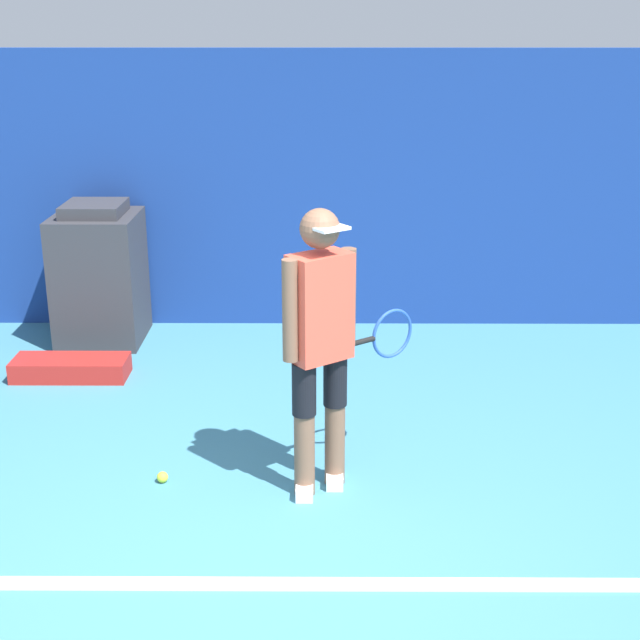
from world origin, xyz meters
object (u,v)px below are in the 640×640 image
Objects in this scene: tennis_player at (321,339)px; tennis_ball at (163,477)px; covered_chair at (100,275)px; equipment_bag at (71,368)px.

tennis_ball is (-0.95, 0.05, -0.90)m from tennis_player.
tennis_player is at bearing -53.55° from covered_chair.
tennis_player reaches higher than tennis_ball.
covered_chair reaches higher than equipment_bag.
covered_chair is (-0.93, 2.50, 0.54)m from tennis_ball.
equipment_bag is (-1.94, 1.69, -0.86)m from tennis_player.
equipment_bag is (-0.99, 1.63, 0.04)m from tennis_ball.
tennis_ball is at bearing -69.52° from covered_chair.
equipment_bag is at bearing 121.21° from tennis_ball.
tennis_player is at bearing -40.97° from equipment_bag.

